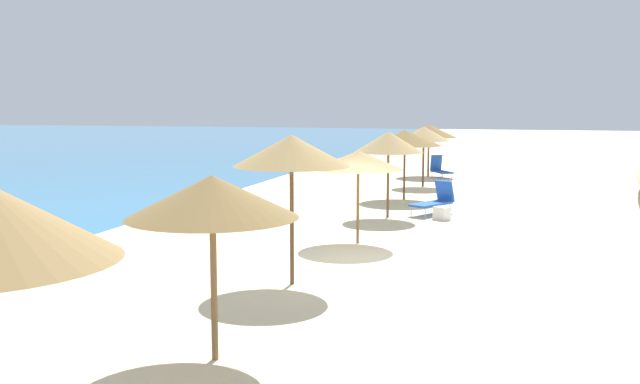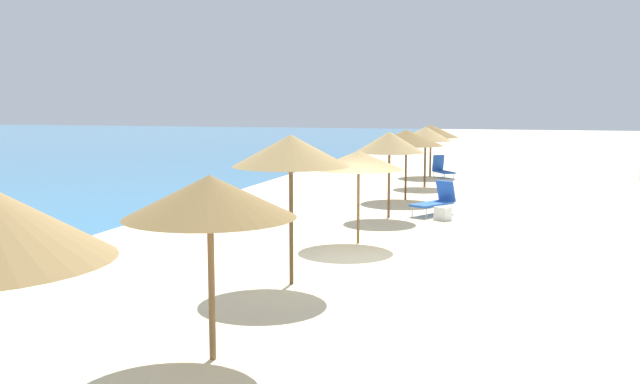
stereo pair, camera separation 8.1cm
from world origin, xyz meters
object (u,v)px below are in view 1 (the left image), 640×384
beach_umbrella_5 (358,160)px  beach_umbrella_7 (405,138)px  beach_umbrella_9 (429,131)px  beach_umbrella_3 (212,197)px  cooler_box (442,213)px  beach_umbrella_6 (388,142)px  lounge_chair_0 (440,169)px  lounge_chair_1 (435,200)px  beach_umbrella_4 (291,151)px  beach_umbrella_8 (424,134)px

beach_umbrella_5 → beach_umbrella_7: size_ratio=0.87×
beach_umbrella_9 → beach_umbrella_3: bearing=-179.7°
beach_umbrella_7 → cooler_box: size_ratio=5.61×
beach_umbrella_6 → lounge_chair_0: bearing=-1.5°
beach_umbrella_6 → beach_umbrella_9: beach_umbrella_6 is taller
beach_umbrella_7 → cooler_box: (-4.15, -1.80, -2.07)m
lounge_chair_0 → lounge_chair_1: 11.33m
beach_umbrella_3 → beach_umbrella_4: (4.20, 0.23, 0.34)m
beach_umbrella_4 → beach_umbrella_7: 12.68m
beach_umbrella_8 → beach_umbrella_9: beach_umbrella_8 is taller
beach_umbrella_4 → cooler_box: 9.09m
beach_umbrella_4 → beach_umbrella_5: 4.36m
beach_umbrella_7 → lounge_chair_0: 8.35m
beach_umbrella_5 → cooler_box: (4.21, -1.68, -1.91)m
beach_umbrella_6 → lounge_chair_1: size_ratio=1.52×
beach_umbrella_6 → cooler_box: bearing=-88.8°
beach_umbrella_5 → lounge_chair_1: beach_umbrella_5 is taller
beach_umbrella_3 → beach_umbrella_8: 21.08m
beach_umbrella_8 → lounge_chair_0: 4.33m
beach_umbrella_7 → beach_umbrella_9: size_ratio=1.01×
lounge_chair_1 → cooler_box: bearing=137.6°
beach_umbrella_7 → lounge_chair_1: (-3.16, -1.46, -1.82)m
beach_umbrella_5 → lounge_chair_1: bearing=-14.5°
beach_umbrella_3 → lounge_chair_1: (13.71, -1.48, -1.83)m
beach_umbrella_9 → beach_umbrella_5: bearing=-179.1°
beach_umbrella_8 → lounge_chair_0: bearing=-4.4°
beach_umbrella_6 → lounge_chair_0: 12.47m
lounge_chair_0 → beach_umbrella_8: bearing=52.5°
beach_umbrella_9 → cooler_box: (-12.61, -1.94, -1.98)m
beach_umbrella_3 → cooler_box: (12.72, -1.81, -2.08)m
beach_umbrella_5 → beach_umbrella_8: size_ratio=0.93×
beach_umbrella_4 → beach_umbrella_5: bearing=-4.8°
beach_umbrella_4 → beach_umbrella_5: beach_umbrella_4 is taller
beach_umbrella_6 → beach_umbrella_7: beach_umbrella_6 is taller
beach_umbrella_6 → beach_umbrella_7: (4.19, 0.14, -0.06)m
beach_umbrella_8 → lounge_chair_0: (3.92, -0.30, -1.82)m
beach_umbrella_8 → lounge_chair_1: size_ratio=1.45×
beach_umbrella_5 → beach_umbrella_8: (12.57, -0.03, 0.12)m
beach_umbrella_5 → cooler_box: 4.92m
cooler_box → beach_umbrella_7: bearing=23.4°
beach_umbrella_9 → lounge_chair_0: bearing=-118.8°
lounge_chair_0 → cooler_box: (-12.28, -1.34, -0.21)m
beach_umbrella_9 → cooler_box: 12.91m
lounge_chair_0 → beach_umbrella_6: bearing=55.5°
beach_umbrella_5 → beach_umbrella_6: 4.18m
lounge_chair_0 → lounge_chair_1: (-11.28, -1.01, 0.04)m
lounge_chair_0 → lounge_chair_1: same height
beach_umbrella_3 → beach_umbrella_8: (21.08, -0.16, -0.05)m
beach_umbrella_6 → lounge_chair_0: (12.32, -0.31, -1.93)m
beach_umbrella_7 → beach_umbrella_8: bearing=-2.0°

